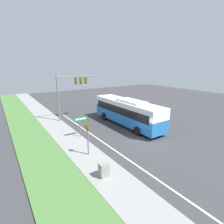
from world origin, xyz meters
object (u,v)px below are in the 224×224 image
at_px(bus, 127,111).
at_px(pedestrian_signal, 88,135).
at_px(utility_cabinet, 104,170).
at_px(street_sign, 80,122).
at_px(signal_gantry, 71,87).

relative_size(bus, pedestrian_signal, 4.04).
height_order(bus, utility_cabinet, bus).
bearing_deg(street_sign, bus, 4.12).
height_order(street_sign, utility_cabinet, street_sign).
bearing_deg(signal_gantry, utility_cabinet, -103.43).
bearing_deg(bus, utility_cabinet, -136.41).
bearing_deg(pedestrian_signal, bus, 30.16).
distance_m(pedestrian_signal, utility_cabinet, 3.63).
relative_size(bus, utility_cabinet, 11.23).
bearing_deg(signal_gantry, bus, -52.42).
bearing_deg(street_sign, pedestrian_signal, -105.51).
relative_size(signal_gantry, pedestrian_signal, 2.25).
xyz_separation_m(bus, signal_gantry, (-4.87, 6.33, 2.71)).
bearing_deg(pedestrian_signal, street_sign, 74.49).
height_order(bus, pedestrian_signal, bus).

